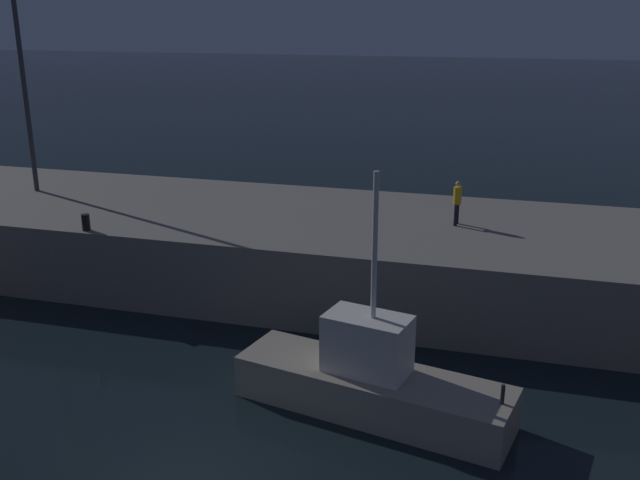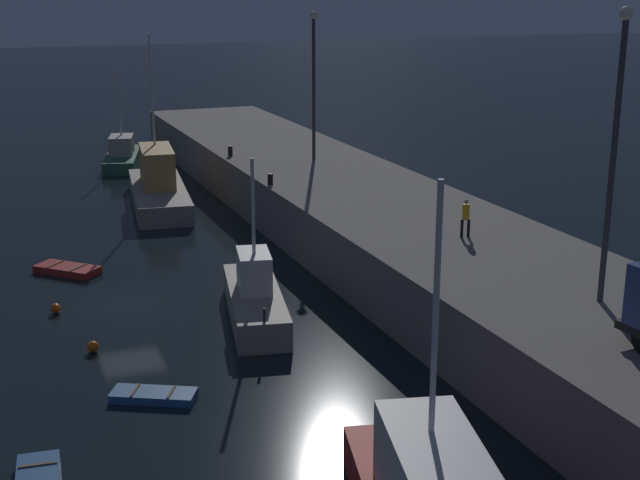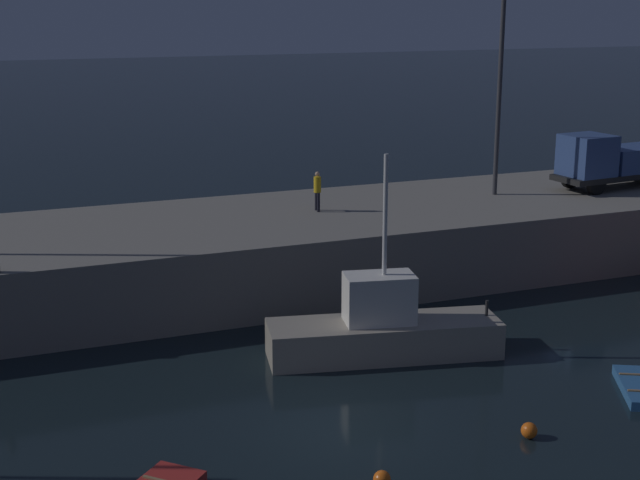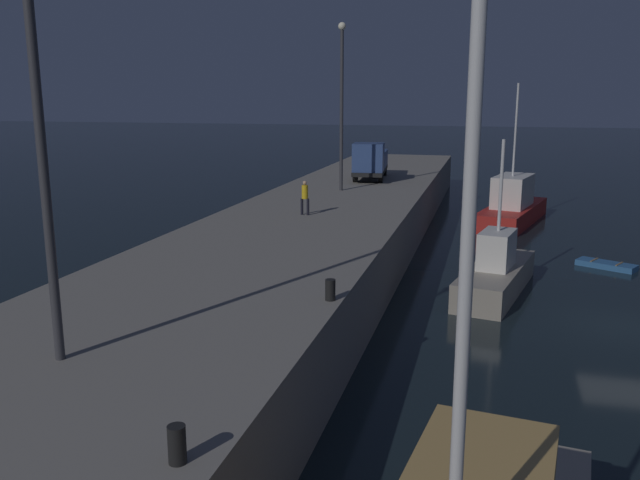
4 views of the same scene
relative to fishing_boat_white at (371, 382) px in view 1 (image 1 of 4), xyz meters
The scene contains 5 objects.
pier_quay 9.10m from the fishing_boat_white, 110.79° to the left, with size 74.81×8.79×2.74m.
fishing_boat_white is the anchor object (origin of this frame).
lamp_post_west 19.99m from the fishing_boat_white, 151.48° to the left, with size 0.44×0.44×8.51m.
dockworker 9.21m from the fishing_boat_white, 82.05° to the left, with size 0.31×0.42×1.59m.
bollard_west 12.18m from the fishing_boat_white, 158.23° to the left, with size 0.28×0.28×0.58m, color black.
Camera 1 is at (6.47, -11.80, 10.01)m, focal length 40.10 mm.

